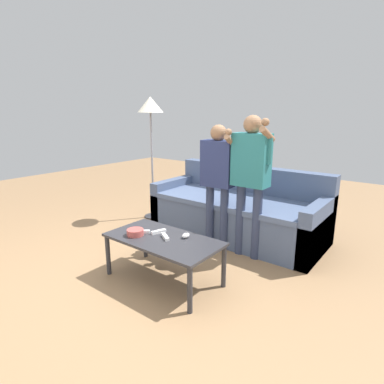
% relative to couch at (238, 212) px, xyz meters
% --- Properties ---
extents(ground_plane, '(12.00, 12.00, 0.00)m').
position_rel_couch_xyz_m(ground_plane, '(-0.11, -1.49, -0.31)').
color(ground_plane, '#93704C').
extents(couch, '(2.19, 0.96, 0.87)m').
position_rel_couch_xyz_m(couch, '(0.00, 0.00, 0.00)').
color(couch, '#475675').
rests_on(couch, ground).
extents(coffee_table, '(1.09, 0.57, 0.43)m').
position_rel_couch_xyz_m(coffee_table, '(0.04, -1.46, 0.07)').
color(coffee_table, '#2D2D33').
rests_on(coffee_table, ground).
extents(snack_bowl, '(0.16, 0.16, 0.06)m').
position_rel_couch_xyz_m(snack_bowl, '(-0.22, -1.57, 0.15)').
color(snack_bowl, '#B24C47').
rests_on(snack_bowl, coffee_table).
extents(game_remote_nunchuk, '(0.06, 0.09, 0.05)m').
position_rel_couch_xyz_m(game_remote_nunchuk, '(0.20, -1.33, 0.15)').
color(game_remote_nunchuk, white).
rests_on(game_remote_nunchuk, coffee_table).
extents(floor_lamp, '(0.38, 0.38, 1.78)m').
position_rel_couch_xyz_m(floor_lamp, '(-1.38, -0.17, 1.26)').
color(floor_lamp, '#2D2D33').
rests_on(floor_lamp, ground).
extents(player_right, '(0.46, 0.29, 1.54)m').
position_rel_couch_xyz_m(player_right, '(0.41, -0.50, 0.66)').
color(player_right, '#2D3856').
rests_on(player_right, ground).
extents(player_center, '(0.44, 0.28, 1.44)m').
position_rel_couch_xyz_m(player_center, '(0.02, -0.53, 0.60)').
color(player_center, '#2D3856').
rests_on(player_center, ground).
extents(game_remote_wand_near, '(0.14, 0.12, 0.03)m').
position_rel_couch_xyz_m(game_remote_wand_near, '(-0.21, -1.50, 0.14)').
color(game_remote_wand_near, white).
rests_on(game_remote_wand_near, coffee_table).
extents(game_remote_wand_far, '(0.15, 0.11, 0.03)m').
position_rel_couch_xyz_m(game_remote_wand_far, '(0.05, -1.45, 0.14)').
color(game_remote_wand_far, white).
rests_on(game_remote_wand_far, coffee_table).
extents(game_remote_wand_spare, '(0.08, 0.15, 0.03)m').
position_rel_couch_xyz_m(game_remote_wand_spare, '(-0.08, -1.40, 0.14)').
color(game_remote_wand_spare, white).
rests_on(game_remote_wand_spare, coffee_table).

